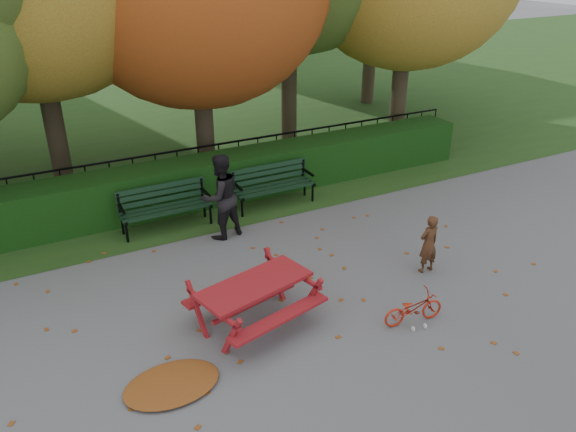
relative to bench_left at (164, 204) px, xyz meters
name	(u,v)px	position (x,y,z in m)	size (l,w,h in m)	color
ground	(313,303)	(1.30, -3.70, -0.52)	(90.00, 90.00, 0.00)	slate
grass_strip	(119,103)	(1.30, 10.30, -0.51)	(90.00, 90.00, 0.00)	#1F3D17
hedge	(212,180)	(1.30, 0.80, -0.02)	(13.00, 0.90, 1.00)	black
iron_fence	(199,167)	(1.30, 1.60, 0.02)	(14.00, 0.04, 1.02)	black
bench_left	(164,204)	(0.00, 0.00, 0.00)	(1.80, 0.57, 0.88)	black
bench_right	(272,182)	(2.40, 0.00, 0.00)	(1.80, 0.57, 0.88)	black
picnic_table	(255,292)	(0.26, -3.76, 0.05)	(1.98, 1.74, 0.83)	maroon
leaf_pile	(172,384)	(-1.27, -4.48, -0.48)	(1.27, 0.88, 0.09)	brown
leaf_scatter	(304,293)	(1.30, -3.40, -0.51)	(9.00, 5.70, 0.01)	brown
child	(429,244)	(3.55, -3.76, 0.02)	(0.39, 0.26, 1.07)	#442715
adult	(220,197)	(0.86, -0.89, 0.33)	(0.82, 0.64, 1.70)	black
bicycle	(413,308)	(2.39, -4.83, -0.26)	(0.34, 0.97, 0.51)	#B12410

